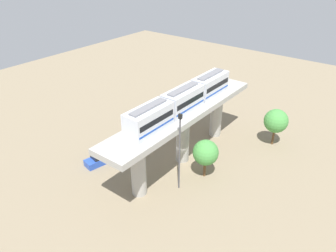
{
  "coord_description": "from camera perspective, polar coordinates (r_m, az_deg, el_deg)",
  "views": [
    {
      "loc": [
        22.93,
        -32.97,
        27.91
      ],
      "look_at": [
        -2.5,
        -0.2,
        4.94
      ],
      "focal_mm": 35.03,
      "sensor_mm": 36.0,
      "label": 1
    }
  ],
  "objects": [
    {
      "name": "parked_car_blue",
      "position": [
        48.75,
        -11.82,
        -5.59
      ],
      "size": [
        2.61,
        4.48,
        1.76
      ],
      "rotation": [
        0.0,
        0.0,
        -0.2
      ],
      "color": "#284CB7",
      "rests_on": "ground"
    },
    {
      "name": "ground_plane",
      "position": [
        48.9,
        2.47,
        -5.85
      ],
      "size": [
        120.0,
        120.0,
        0.0
      ],
      "primitive_type": "plane",
      "color": "#84755B"
    },
    {
      "name": "train",
      "position": [
        43.91,
        2.59,
        4.54
      ],
      "size": [
        2.64,
        20.5,
        3.24
      ],
      "color": "silver",
      "rests_on": "viaduct"
    },
    {
      "name": "viaduct",
      "position": [
        45.66,
        2.63,
        0.53
      ],
      "size": [
        5.2,
        28.85,
        8.23
      ],
      "color": "#A8A59E",
      "rests_on": "ground"
    },
    {
      "name": "signal_post",
      "position": [
        40.23,
        2.03,
        -4.13
      ],
      "size": [
        0.44,
        0.28,
        10.83
      ],
      "color": "#4C4C51",
      "rests_on": "ground"
    },
    {
      "name": "parked_car_orange",
      "position": [
        57.23,
        1.31,
        0.63
      ],
      "size": [
        2.0,
        4.28,
        1.76
      ],
      "rotation": [
        0.0,
        0.0,
        0.05
      ],
      "color": "orange",
      "rests_on": "ground"
    },
    {
      "name": "tree_near_viaduct",
      "position": [
        53.12,
        18.28,
        0.82
      ],
      "size": [
        3.7,
        3.7,
        6.01
      ],
      "color": "brown",
      "rests_on": "ground"
    },
    {
      "name": "tree_mid_lot",
      "position": [
        43.8,
        6.56,
        -4.64
      ],
      "size": [
        3.47,
        3.47,
        5.55
      ],
      "color": "brown",
      "rests_on": "ground"
    }
  ]
}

